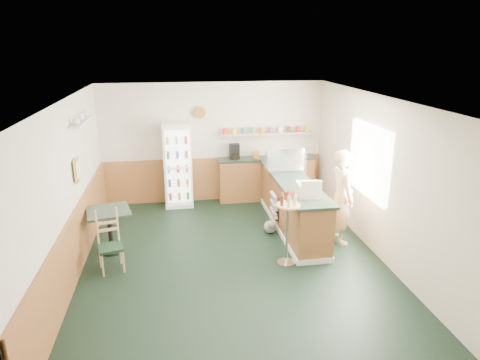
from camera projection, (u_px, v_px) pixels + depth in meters
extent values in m
plane|color=black|center=(232.00, 259.00, 7.27)|extent=(6.00, 6.00, 0.00)
cube|color=beige|center=(213.00, 143.00, 9.69)|extent=(5.00, 0.02, 2.70)
cube|color=beige|center=(68.00, 192.00, 6.49)|extent=(0.02, 6.00, 2.70)
cube|color=beige|center=(378.00, 177.00, 7.23)|extent=(0.02, 6.00, 2.70)
cube|color=white|center=(231.00, 98.00, 6.44)|extent=(5.00, 6.00, 0.02)
cube|color=#9D6532|center=(214.00, 179.00, 9.91)|extent=(4.98, 0.05, 1.00)
cube|color=#9D6532|center=(77.00, 242.00, 6.76)|extent=(0.05, 5.98, 1.00)
cube|color=white|center=(369.00, 161.00, 7.44)|extent=(0.06, 1.45, 1.25)
cube|color=gold|center=(77.00, 170.00, 6.91)|extent=(0.03, 0.32, 0.38)
cube|color=white|center=(81.00, 121.00, 7.17)|extent=(0.18, 1.20, 0.03)
cylinder|color=#925F24|center=(199.00, 113.00, 9.37)|extent=(0.26, 0.04, 0.26)
cube|color=#9D6532|center=(293.00, 206.00, 8.34)|extent=(0.60, 2.95, 0.95)
cube|color=white|center=(292.00, 226.00, 8.47)|extent=(0.64, 2.97, 0.10)
cube|color=#2C3D32|center=(294.00, 181.00, 8.18)|extent=(0.68, 3.01, 0.05)
cube|color=#9D6532|center=(266.00, 180.00, 9.94)|extent=(2.20, 0.38, 0.95)
cube|color=#2C3D32|center=(267.00, 158.00, 9.78)|extent=(2.24, 0.42, 0.05)
cube|color=tan|center=(267.00, 133.00, 9.68)|extent=(2.10, 0.22, 0.04)
cube|color=black|center=(234.00, 151.00, 9.61)|extent=(0.22, 0.18, 0.34)
cylinder|color=#B2664C|center=(225.00, 131.00, 9.52)|extent=(0.10, 0.10, 0.12)
cylinder|color=#B2664C|center=(234.00, 131.00, 9.55)|extent=(0.10, 0.10, 0.12)
cylinder|color=#B2664C|center=(244.00, 131.00, 9.58)|extent=(0.10, 0.10, 0.12)
cylinder|color=#B2664C|center=(253.00, 130.00, 9.61)|extent=(0.10, 0.10, 0.12)
cylinder|color=#B2664C|center=(262.00, 130.00, 9.64)|extent=(0.10, 0.10, 0.12)
cylinder|color=#B2664C|center=(271.00, 130.00, 9.67)|extent=(0.10, 0.10, 0.12)
cylinder|color=#B2664C|center=(280.00, 130.00, 9.71)|extent=(0.10, 0.10, 0.12)
cylinder|color=#B2664C|center=(289.00, 129.00, 9.74)|extent=(0.10, 0.10, 0.12)
cylinder|color=#B2664C|center=(298.00, 129.00, 9.77)|extent=(0.10, 0.10, 0.12)
cylinder|color=#B2664C|center=(307.00, 129.00, 9.80)|extent=(0.10, 0.10, 0.12)
cube|color=white|center=(178.00, 165.00, 9.48)|extent=(0.61, 0.43, 1.85)
cube|color=white|center=(178.00, 167.00, 9.26)|extent=(0.51, 0.02, 1.64)
cube|color=silver|center=(178.00, 168.00, 9.20)|extent=(0.55, 0.02, 1.70)
cube|color=silver|center=(285.00, 169.00, 8.77)|extent=(0.78, 0.41, 0.05)
cube|color=silver|center=(286.00, 159.00, 8.70)|extent=(0.76, 0.39, 0.39)
cube|color=beige|center=(308.00, 190.00, 7.30)|extent=(0.42, 0.43, 0.22)
imported|color=tan|center=(341.00, 197.00, 7.68)|extent=(0.48, 0.62, 1.74)
cylinder|color=silver|center=(286.00, 262.00, 7.14)|extent=(0.30, 0.30, 0.02)
cylinder|color=silver|center=(287.00, 234.00, 6.98)|extent=(0.04, 0.04, 1.02)
cylinder|color=tan|center=(288.00, 205.00, 6.83)|extent=(0.39, 0.39, 0.03)
cylinder|color=red|center=(295.00, 198.00, 6.85)|extent=(0.05, 0.05, 0.17)
cylinder|color=red|center=(288.00, 197.00, 6.91)|extent=(0.05, 0.05, 0.17)
cylinder|color=red|center=(282.00, 198.00, 6.86)|extent=(0.05, 0.05, 0.17)
cylinder|color=red|center=(282.00, 201.00, 6.74)|extent=(0.05, 0.05, 0.17)
cylinder|color=red|center=(289.00, 202.00, 6.68)|extent=(0.05, 0.05, 0.17)
cylinder|color=red|center=(295.00, 201.00, 6.74)|extent=(0.05, 0.05, 0.17)
cube|color=black|center=(275.00, 216.00, 8.42)|extent=(0.05, 0.41, 0.03)
cube|color=#BCB8AF|center=(274.00, 213.00, 8.39)|extent=(0.09, 0.37, 0.14)
cube|color=black|center=(275.00, 208.00, 8.36)|extent=(0.05, 0.41, 0.03)
cube|color=#BCB8AF|center=(274.00, 205.00, 8.34)|extent=(0.09, 0.37, 0.14)
cube|color=black|center=(275.00, 200.00, 8.31)|extent=(0.05, 0.41, 0.03)
cube|color=#BCB8AF|center=(274.00, 197.00, 8.29)|extent=(0.09, 0.37, 0.14)
cylinder|color=black|center=(112.00, 250.00, 7.54)|extent=(0.40, 0.40, 0.04)
cylinder|color=black|center=(110.00, 231.00, 7.43)|extent=(0.08, 0.08, 0.71)
cube|color=#2C3D32|center=(108.00, 211.00, 7.32)|extent=(0.85, 0.85, 0.04)
cube|color=#15301B|center=(111.00, 248.00, 6.80)|extent=(0.46, 0.46, 0.04)
cylinder|color=tan|center=(100.00, 265.00, 6.69)|extent=(0.03, 0.03, 0.39)
cylinder|color=tan|center=(121.00, 263.00, 6.74)|extent=(0.03, 0.03, 0.39)
cylinder|color=tan|center=(103.00, 255.00, 6.99)|extent=(0.03, 0.03, 0.39)
cylinder|color=tan|center=(123.00, 254.00, 7.04)|extent=(0.03, 0.03, 0.39)
cube|color=tan|center=(110.00, 226.00, 6.87)|extent=(0.33, 0.12, 0.60)
sphere|color=#969591|center=(270.00, 227.00, 8.24)|extent=(0.25, 0.25, 0.25)
sphere|color=#969591|center=(272.00, 225.00, 8.09)|extent=(0.14, 0.14, 0.14)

